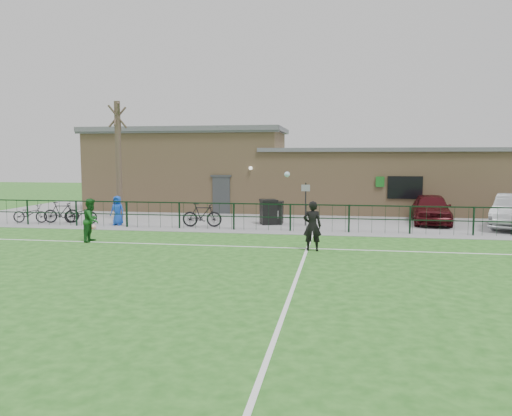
% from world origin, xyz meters
% --- Properties ---
extents(ground, '(90.00, 90.00, 0.00)m').
position_xyz_m(ground, '(0.00, 0.00, 0.00)').
color(ground, '#225D1B').
rests_on(ground, ground).
extents(paving_strip, '(34.00, 13.00, 0.02)m').
position_xyz_m(paving_strip, '(0.00, 13.50, 0.01)').
color(paving_strip, gray).
rests_on(paving_strip, ground).
extents(pitch_line_touch, '(28.00, 0.10, 0.01)m').
position_xyz_m(pitch_line_touch, '(0.00, 7.80, 0.00)').
color(pitch_line_touch, white).
rests_on(pitch_line_touch, ground).
extents(pitch_line_mid, '(28.00, 0.10, 0.01)m').
position_xyz_m(pitch_line_mid, '(0.00, 4.00, 0.00)').
color(pitch_line_mid, white).
rests_on(pitch_line_mid, ground).
extents(pitch_line_perp, '(0.10, 16.00, 0.01)m').
position_xyz_m(pitch_line_perp, '(2.00, 0.00, 0.00)').
color(pitch_line_perp, white).
rests_on(pitch_line_perp, ground).
extents(perimeter_fence, '(28.00, 0.10, 1.20)m').
position_xyz_m(perimeter_fence, '(0.00, 8.00, 0.60)').
color(perimeter_fence, black).
rests_on(perimeter_fence, ground).
extents(bare_tree, '(0.30, 0.30, 6.00)m').
position_xyz_m(bare_tree, '(-8.00, 10.50, 3.00)').
color(bare_tree, '#45362A').
rests_on(bare_tree, ground).
extents(wheelie_bin_left, '(0.96, 1.02, 1.09)m').
position_xyz_m(wheelie_bin_left, '(-0.24, 10.02, 0.57)').
color(wheelie_bin_left, black).
rests_on(wheelie_bin_left, paving_strip).
extents(wheelie_bin_right, '(0.66, 0.75, 1.00)m').
position_xyz_m(wheelie_bin_right, '(0.09, 10.16, 0.52)').
color(wheelie_bin_right, black).
rests_on(wheelie_bin_right, paving_strip).
extents(sign_post, '(0.06, 0.06, 2.00)m').
position_xyz_m(sign_post, '(1.53, 9.80, 1.02)').
color(sign_post, black).
rests_on(sign_post, paving_strip).
extents(car_maroon, '(2.05, 4.36, 1.44)m').
position_xyz_m(car_maroon, '(7.44, 11.58, 0.74)').
color(car_maroon, '#410B10').
rests_on(car_maroon, paving_strip).
extents(bicycle_a, '(1.74, 0.81, 0.88)m').
position_xyz_m(bicycle_a, '(-11.77, 8.61, 0.46)').
color(bicycle_a, black).
rests_on(bicycle_a, paving_strip).
extents(bicycle_b, '(1.76, 0.89, 1.02)m').
position_xyz_m(bicycle_b, '(-10.26, 8.83, 0.53)').
color(bicycle_b, black).
rests_on(bicycle_b, paving_strip).
extents(bicycle_c, '(1.73, 0.61, 0.91)m').
position_xyz_m(bicycle_c, '(-9.27, 8.88, 0.47)').
color(bicycle_c, black).
rests_on(bicycle_c, paving_strip).
extents(bicycle_d, '(1.86, 0.69, 1.09)m').
position_xyz_m(bicycle_d, '(-3.11, 8.58, 0.57)').
color(bicycle_d, black).
rests_on(bicycle_d, paving_strip).
extents(spectator_child, '(0.70, 0.48, 1.38)m').
position_xyz_m(spectator_child, '(-7.19, 8.50, 0.71)').
color(spectator_child, blue).
rests_on(spectator_child, paving_strip).
extents(goalkeeper_kick, '(1.60, 3.05, 2.63)m').
position_xyz_m(goalkeeper_kick, '(2.16, 3.68, 0.90)').
color(goalkeeper_kick, black).
rests_on(goalkeeper_kick, ground).
extents(outfield_player, '(0.68, 0.84, 1.64)m').
position_xyz_m(outfield_player, '(-6.21, 4.14, 0.82)').
color(outfield_player, '#18561D').
rests_on(outfield_player, ground).
extents(ball_ground, '(0.22, 0.22, 0.22)m').
position_xyz_m(ball_ground, '(-7.69, 7.10, 0.11)').
color(ball_ground, white).
rests_on(ball_ground, ground).
extents(clubhouse, '(24.25, 5.40, 4.96)m').
position_xyz_m(clubhouse, '(-0.88, 16.50, 2.22)').
color(clubhouse, tan).
rests_on(clubhouse, ground).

